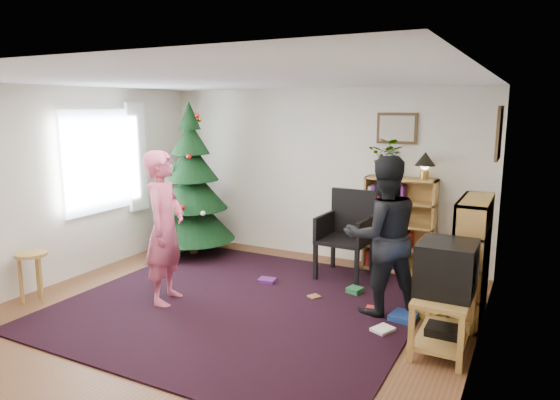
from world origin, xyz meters
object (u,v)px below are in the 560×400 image
at_px(person_standing, 165,228).
at_px(christmas_tree, 192,192).
at_px(person_by_chair, 383,236).
at_px(stool, 32,264).
at_px(table_lamp, 425,161).
at_px(tv_stand, 444,316).
at_px(crt_tv, 446,268).
at_px(picture_back, 397,128).
at_px(bookshelf_back, 399,224).
at_px(picture_right, 499,133).
at_px(potted_plant, 388,157).
at_px(bookshelf_right, 472,257).
at_px(armchair, 348,230).

bearing_deg(person_standing, christmas_tree, 11.90).
height_order(person_standing, person_by_chair, person_standing).
xyz_separation_m(stool, table_lamp, (3.77, 3.07, 1.08)).
bearing_deg(tv_stand, crt_tv, 180.00).
height_order(tv_stand, stool, stool).
distance_m(tv_stand, person_by_chair, 1.08).
height_order(picture_back, person_standing, picture_back).
bearing_deg(bookshelf_back, person_standing, -131.72).
bearing_deg(person_by_chair, picture_right, -173.24).
bearing_deg(crt_tv, potted_plant, 119.02).
bearing_deg(person_standing, tv_stand, -100.62).
height_order(bookshelf_right, potted_plant, potted_plant).
height_order(tv_stand, person_by_chair, person_by_chair).
bearing_deg(armchair, bookshelf_back, 44.62).
distance_m(person_by_chair, potted_plant, 1.72).
relative_size(stool, person_by_chair, 0.34).
xyz_separation_m(bookshelf_right, person_standing, (-3.16, -1.18, 0.22)).
distance_m(picture_right, christmas_tree, 4.31).
height_order(bookshelf_back, table_lamp, table_lamp).
bearing_deg(crt_tv, christmas_tree, 160.52).
bearing_deg(tv_stand, table_lamp, 107.42).
bearing_deg(stool, bookshelf_right, 22.67).
distance_m(picture_back, bookshelf_back, 1.30).
bearing_deg(picture_back, table_lamp, -17.70).
bearing_deg(christmas_tree, tv_stand, -19.47).
xyz_separation_m(christmas_tree, bookshelf_right, (4.06, -0.50, -0.30)).
height_order(person_by_chair, potted_plant, potted_plant).
height_order(picture_back, stool, picture_back).
relative_size(bookshelf_back, potted_plant, 2.46).
height_order(bookshelf_right, crt_tv, bookshelf_right).
bearing_deg(bookshelf_back, potted_plant, 180.00).
height_order(bookshelf_back, crt_tv, bookshelf_back).
xyz_separation_m(christmas_tree, table_lamp, (3.29, 0.67, 0.58)).
bearing_deg(bookshelf_back, bookshelf_right, -47.65).
bearing_deg(picture_right, table_lamp, 146.81).
relative_size(picture_back, bookshelf_back, 0.42).
height_order(stool, person_standing, person_standing).
xyz_separation_m(bookshelf_right, crt_tv, (-0.12, -0.89, 0.13)).
relative_size(picture_right, person_standing, 0.34).
height_order(picture_back, crt_tv, picture_back).
xyz_separation_m(bookshelf_right, table_lamp, (-0.77, 1.17, 0.88)).
relative_size(bookshelf_back, tv_stand, 1.52).
xyz_separation_m(bookshelf_right, stool, (-4.54, -1.90, -0.20)).
xyz_separation_m(picture_back, table_lamp, (0.42, -0.14, -0.41)).
bearing_deg(table_lamp, picture_right, -33.19).
distance_m(tv_stand, potted_plant, 2.67).
bearing_deg(bookshelf_back, armchair, -137.82).
relative_size(picture_back, christmas_tree, 0.24).
distance_m(bookshelf_back, potted_plant, 0.92).
bearing_deg(armchair, potted_plant, 57.21).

